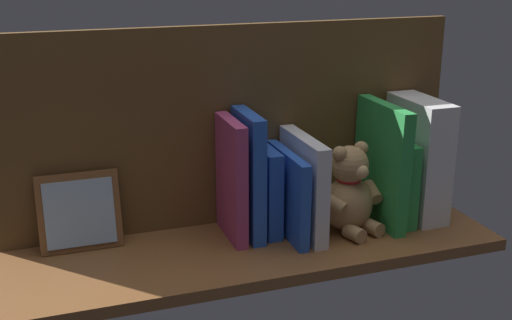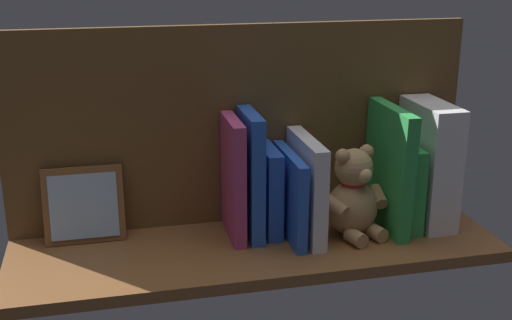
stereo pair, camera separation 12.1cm
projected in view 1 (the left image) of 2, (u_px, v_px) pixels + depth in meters
The scene contains 12 objects.
ground_plane at pixel (256, 248), 126.18cm from camera, with size 91.36×28.96×2.20cm, color brown.
shelf_back_panel at pixel (236, 126), 130.73cm from camera, with size 91.36×1.50×39.45cm, color brown.
dictionary_thick_white at pixel (418, 158), 135.63cm from camera, with size 6.35×16.61×24.51cm, color white.
book_0 at pixel (393, 178), 135.34cm from camera, with size 2.56×16.34×16.97cm, color green.
book_1 at pixel (381, 164), 132.26cm from camera, with size 2.54×18.28×24.35cm, color green.
teddy_bear at pixel (350, 193), 129.06cm from camera, with size 13.74×13.18×17.65cm.
book_2 at pixel (303, 185), 127.69cm from camera, with size 2.80×18.51×19.34cm, color silver.
book_3 at pixel (287, 194), 127.19cm from camera, with size 1.96×18.29×16.58cm, color blue.
book_4 at pixel (265, 190), 128.80cm from camera, with size 2.93×12.27×16.96cm, color blue.
book_5 at pixel (248, 175), 125.99cm from camera, with size 2.64×13.47×24.20cm, color blue.
book_6 at pixel (231, 179), 125.09cm from camera, with size 2.30×13.49×23.22cm, color #B23F72.
picture_frame_leaning at pixel (79, 212), 121.67cm from camera, with size 14.84×4.27×14.39cm.
Camera 1 is at (37.72, 108.48, 53.73)cm, focal length 46.77 mm.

